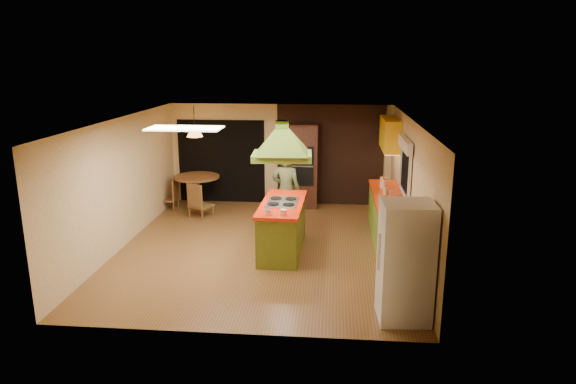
# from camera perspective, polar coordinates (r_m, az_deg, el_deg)

# --- Properties ---
(ground) EXTENTS (6.50, 6.50, 0.00)m
(ground) POSITION_cam_1_polar(r_m,az_deg,el_deg) (10.11, -2.75, -6.17)
(ground) COLOR brown
(ground) RESTS_ON ground
(room_walls) EXTENTS (5.50, 6.50, 6.50)m
(room_walls) POSITION_cam_1_polar(r_m,az_deg,el_deg) (9.73, -2.84, 0.72)
(room_walls) COLOR beige
(room_walls) RESTS_ON ground
(ceiling_plane) EXTENTS (6.50, 6.50, 0.00)m
(ceiling_plane) POSITION_cam_1_polar(r_m,az_deg,el_deg) (9.51, -2.93, 8.05)
(ceiling_plane) COLOR silver
(ceiling_plane) RESTS_ON room_walls
(brick_panel) EXTENTS (2.64, 0.03, 2.50)m
(brick_panel) POSITION_cam_1_polar(r_m,az_deg,el_deg) (12.80, 4.72, 4.08)
(brick_panel) COLOR #381E14
(brick_panel) RESTS_ON ground
(nook_opening) EXTENTS (2.20, 0.03, 2.10)m
(nook_opening) POSITION_cam_1_polar(r_m,az_deg,el_deg) (13.14, -7.40, 3.40)
(nook_opening) COLOR black
(nook_opening) RESTS_ON ground
(right_counter) EXTENTS (0.62, 3.05, 0.92)m
(right_counter) POSITION_cam_1_polar(r_m,az_deg,el_deg) (10.50, 11.06, -2.97)
(right_counter) COLOR olive
(right_counter) RESTS_ON ground
(upper_cabinets) EXTENTS (0.34, 1.40, 0.70)m
(upper_cabinets) POSITION_cam_1_polar(r_m,az_deg,el_deg) (11.74, 11.24, 6.35)
(upper_cabinets) COLOR yellow
(upper_cabinets) RESTS_ON room_walls
(window_right) EXTENTS (0.12, 1.35, 1.06)m
(window_right) POSITION_cam_1_polar(r_m,az_deg,el_deg) (10.02, 12.95, 3.81)
(window_right) COLOR black
(window_right) RESTS_ON room_walls
(fluor_panel) EXTENTS (1.20, 0.60, 0.03)m
(fluor_panel) POSITION_cam_1_polar(r_m,az_deg,el_deg) (8.58, -11.40, 6.95)
(fluor_panel) COLOR white
(fluor_panel) RESTS_ON ceiling_plane
(kitchen_island) EXTENTS (0.83, 1.96, 0.98)m
(kitchen_island) POSITION_cam_1_polar(r_m,az_deg,el_deg) (9.75, -0.64, -3.89)
(kitchen_island) COLOR olive
(kitchen_island) RESTS_ON ground
(range_hood) EXTENTS (1.12, 0.83, 0.80)m
(range_hood) POSITION_cam_1_polar(r_m,az_deg,el_deg) (9.34, -0.67, 6.39)
(range_hood) COLOR #597A1E
(range_hood) RESTS_ON ceiling_plane
(man) EXTENTS (0.69, 0.52, 1.71)m
(man) POSITION_cam_1_polar(r_m,az_deg,el_deg) (10.91, -0.22, 0.14)
(man) COLOR #47512B
(man) RESTS_ON ground
(refrigerator) EXTENTS (0.74, 0.70, 1.71)m
(refrigerator) POSITION_cam_1_polar(r_m,az_deg,el_deg) (7.36, 12.91, -7.59)
(refrigerator) COLOR white
(refrigerator) RESTS_ON ground
(wall_oven) EXTENTS (0.71, 0.63, 2.06)m
(wall_oven) POSITION_cam_1_polar(r_m,az_deg,el_deg) (12.59, 1.70, 2.92)
(wall_oven) COLOR #492417
(wall_oven) RESTS_ON ground
(dining_table) EXTENTS (1.10, 1.10, 0.82)m
(dining_table) POSITION_cam_1_polar(r_m,az_deg,el_deg) (12.70, -10.06, 0.71)
(dining_table) COLOR brown
(dining_table) RESTS_ON ground
(chair_left) EXTENTS (0.42, 0.42, 0.75)m
(chair_left) POSITION_cam_1_polar(r_m,az_deg,el_deg) (12.86, -13.15, -0.21)
(chair_left) COLOR brown
(chair_left) RESTS_ON ground
(chair_near) EXTENTS (0.60, 0.60, 0.82)m
(chair_near) POSITION_cam_1_polar(r_m,az_deg,el_deg) (12.07, -9.66, -0.83)
(chair_near) COLOR brown
(chair_near) RESTS_ON ground
(pendant_lamp) EXTENTS (0.45, 0.45, 0.24)m
(pendant_lamp) POSITION_cam_1_polar(r_m,az_deg,el_deg) (12.45, -10.33, 6.63)
(pendant_lamp) COLOR #FF9E3F
(pendant_lamp) RESTS_ON ceiling_plane
(canister_large) EXTENTS (0.18, 0.18, 0.22)m
(canister_large) POSITION_cam_1_polar(r_m,az_deg,el_deg) (11.11, 10.55, 1.07)
(canister_large) COLOR beige
(canister_large) RESTS_ON right_counter
(canister_medium) EXTENTS (0.15, 0.15, 0.19)m
(canister_medium) POSITION_cam_1_polar(r_m,az_deg,el_deg) (11.02, 10.59, 0.87)
(canister_medium) COLOR #FFE9CD
(canister_medium) RESTS_ON right_counter
(canister_small) EXTENTS (0.12, 0.12, 0.15)m
(canister_small) POSITION_cam_1_polar(r_m,az_deg,el_deg) (10.55, 10.82, 0.13)
(canister_small) COLOR beige
(canister_small) RESTS_ON right_counter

